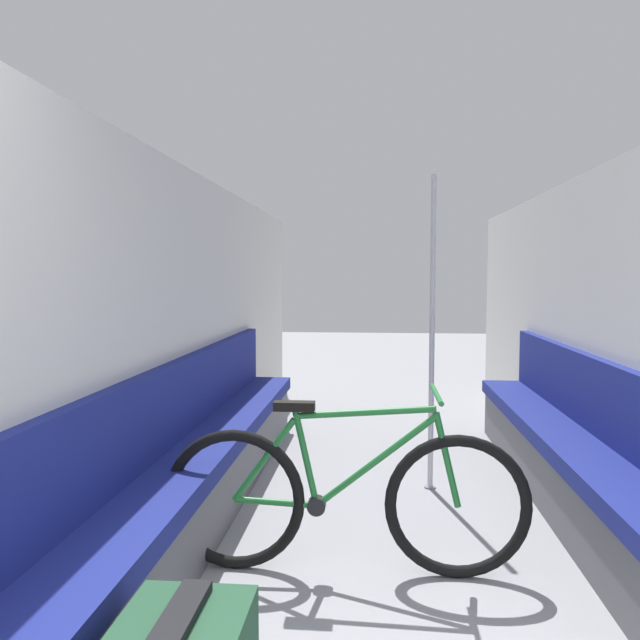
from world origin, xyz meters
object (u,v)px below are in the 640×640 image
Objects in this scene: bench_seat_row_left at (201,465)px; grab_pole_near at (432,338)px; bench_seat_row_right at (590,476)px; bicycle at (344,499)px.

grab_pole_near reaches higher than bench_seat_row_left.
grab_pole_near is (-0.83, 0.67, 0.71)m from bench_seat_row_right.
grab_pole_near is at bearing 25.34° from bench_seat_row_left.
grab_pole_near is (1.41, 0.67, 0.71)m from bench_seat_row_left.
bicycle is at bearing -112.50° from grab_pole_near.
bench_seat_row_left is at bearing 151.96° from bicycle.
bench_seat_row_left is 2.25m from bench_seat_row_right.
bench_seat_row_right is 2.51× the size of bicycle.
grab_pole_near is (0.53, 1.28, 0.66)m from bicycle.
bench_seat_row_left is at bearing -154.66° from grab_pole_near.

